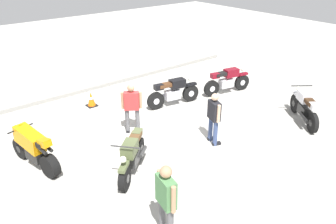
{
  "coord_description": "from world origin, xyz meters",
  "views": [
    {
      "loc": [
        -5.7,
        -7.24,
        5.21
      ],
      "look_at": [
        -0.0,
        -0.17,
        0.75
      ],
      "focal_mm": 36.12,
      "sensor_mm": 36.0,
      "label": 1
    }
  ],
  "objects_px": {
    "motorcycle_silver_cruiser": "(305,107)",
    "motorcycle_maroon_cruiser": "(227,81)",
    "motorcycle_olive_vintage": "(132,156)",
    "traffic_cone": "(91,99)",
    "person_in_green_shirt": "(166,199)",
    "person_in_black_shirt": "(214,116)",
    "person_in_red_shirt": "(132,106)",
    "motorcycle_black_cruiser": "(173,92)",
    "motorcycle_orange_sportbike": "(33,147)"
  },
  "relations": [
    {
      "from": "motorcycle_black_cruiser",
      "to": "motorcycle_silver_cruiser",
      "type": "bearing_deg",
      "value": -46.03
    },
    {
      "from": "motorcycle_maroon_cruiser",
      "to": "traffic_cone",
      "type": "relative_size",
      "value": 3.91
    },
    {
      "from": "motorcycle_silver_cruiser",
      "to": "traffic_cone",
      "type": "distance_m",
      "value": 7.32
    },
    {
      "from": "motorcycle_olive_vintage",
      "to": "person_in_black_shirt",
      "type": "xyz_separation_m",
      "value": [
        2.62,
        -0.26,
        0.39
      ]
    },
    {
      "from": "motorcycle_black_cruiser",
      "to": "person_in_red_shirt",
      "type": "bearing_deg",
      "value": -151.74
    },
    {
      "from": "person_in_red_shirt",
      "to": "traffic_cone",
      "type": "bearing_deg",
      "value": 37.7
    },
    {
      "from": "motorcycle_orange_sportbike",
      "to": "motorcycle_maroon_cruiser",
      "type": "distance_m",
      "value": 7.61
    },
    {
      "from": "motorcycle_orange_sportbike",
      "to": "person_in_black_shirt",
      "type": "distance_m",
      "value": 4.93
    },
    {
      "from": "motorcycle_orange_sportbike",
      "to": "motorcycle_olive_vintage",
      "type": "bearing_deg",
      "value": -146.83
    },
    {
      "from": "motorcycle_orange_sportbike",
      "to": "person_in_red_shirt",
      "type": "xyz_separation_m",
      "value": [
        2.99,
        -0.07,
        0.3
      ]
    },
    {
      "from": "person_in_black_shirt",
      "to": "traffic_cone",
      "type": "relative_size",
      "value": 2.96
    },
    {
      "from": "person_in_black_shirt",
      "to": "motorcycle_maroon_cruiser",
      "type": "bearing_deg",
      "value": 55.31
    },
    {
      "from": "motorcycle_olive_vintage",
      "to": "person_in_red_shirt",
      "type": "relative_size",
      "value": 0.99
    },
    {
      "from": "person_in_green_shirt",
      "to": "person_in_black_shirt",
      "type": "bearing_deg",
      "value": 41.42
    },
    {
      "from": "motorcycle_silver_cruiser",
      "to": "motorcycle_maroon_cruiser",
      "type": "height_order",
      "value": "same"
    },
    {
      "from": "motorcycle_olive_vintage",
      "to": "motorcycle_orange_sportbike",
      "type": "height_order",
      "value": "motorcycle_orange_sportbike"
    },
    {
      "from": "motorcycle_olive_vintage",
      "to": "motorcycle_orange_sportbike",
      "type": "relative_size",
      "value": 0.81
    },
    {
      "from": "motorcycle_black_cruiser",
      "to": "motorcycle_olive_vintage",
      "type": "bearing_deg",
      "value": -134.12
    },
    {
      "from": "motorcycle_olive_vintage",
      "to": "traffic_cone",
      "type": "xyz_separation_m",
      "value": [
        1.05,
        4.29,
        -0.23
      ]
    },
    {
      "from": "person_in_red_shirt",
      "to": "person_in_green_shirt",
      "type": "height_order",
      "value": "person_in_green_shirt"
    },
    {
      "from": "motorcycle_silver_cruiser",
      "to": "motorcycle_orange_sportbike",
      "type": "distance_m",
      "value": 8.3
    },
    {
      "from": "person_in_red_shirt",
      "to": "traffic_cone",
      "type": "xyz_separation_m",
      "value": [
        -0.1,
        2.55,
        -0.63
      ]
    },
    {
      "from": "motorcycle_maroon_cruiser",
      "to": "person_in_green_shirt",
      "type": "bearing_deg",
      "value": -134.7
    },
    {
      "from": "motorcycle_silver_cruiser",
      "to": "traffic_cone",
      "type": "height_order",
      "value": "motorcycle_silver_cruiser"
    },
    {
      "from": "motorcycle_olive_vintage",
      "to": "motorcycle_black_cruiser",
      "type": "bearing_deg",
      "value": 174.87
    },
    {
      "from": "motorcycle_olive_vintage",
      "to": "person_in_black_shirt",
      "type": "height_order",
      "value": "person_in_black_shirt"
    },
    {
      "from": "motorcycle_maroon_cruiser",
      "to": "person_in_black_shirt",
      "type": "relative_size",
      "value": 1.32
    },
    {
      "from": "motorcycle_silver_cruiser",
      "to": "motorcycle_maroon_cruiser",
      "type": "distance_m",
      "value": 3.23
    },
    {
      "from": "motorcycle_black_cruiser",
      "to": "person_in_black_shirt",
      "type": "bearing_deg",
      "value": -96.16
    },
    {
      "from": "motorcycle_maroon_cruiser",
      "to": "traffic_cone",
      "type": "xyz_separation_m",
      "value": [
        -4.71,
        2.24,
        -0.26
      ]
    },
    {
      "from": "person_in_red_shirt",
      "to": "motorcycle_olive_vintage",
      "type": "bearing_deg",
      "value": -178.14
    },
    {
      "from": "person_in_green_shirt",
      "to": "person_in_black_shirt",
      "type": "distance_m",
      "value": 3.86
    },
    {
      "from": "traffic_cone",
      "to": "person_in_red_shirt",
      "type": "bearing_deg",
      "value": -87.78
    },
    {
      "from": "motorcycle_maroon_cruiser",
      "to": "motorcycle_olive_vintage",
      "type": "bearing_deg",
      "value": -148.73
    },
    {
      "from": "motorcycle_silver_cruiser",
      "to": "motorcycle_maroon_cruiser",
      "type": "relative_size",
      "value": 0.84
    },
    {
      "from": "motorcycle_olive_vintage",
      "to": "person_in_green_shirt",
      "type": "height_order",
      "value": "person_in_green_shirt"
    },
    {
      "from": "traffic_cone",
      "to": "person_in_green_shirt",
      "type": "bearing_deg",
      "value": -104.96
    },
    {
      "from": "motorcycle_silver_cruiser",
      "to": "motorcycle_maroon_cruiser",
      "type": "xyz_separation_m",
      "value": [
        -0.14,
        3.23,
        0.0
      ]
    },
    {
      "from": "motorcycle_silver_cruiser",
      "to": "motorcycle_olive_vintage",
      "type": "xyz_separation_m",
      "value": [
        -5.91,
        1.18,
        -0.03
      ]
    },
    {
      "from": "motorcycle_maroon_cruiser",
      "to": "motorcycle_black_cruiser",
      "type": "bearing_deg",
      "value": -178.89
    },
    {
      "from": "person_in_red_shirt",
      "to": "person_in_black_shirt",
      "type": "bearing_deg",
      "value": -108.17
    },
    {
      "from": "motorcycle_orange_sportbike",
      "to": "motorcycle_maroon_cruiser",
      "type": "bearing_deg",
      "value": -100.55
    },
    {
      "from": "motorcycle_maroon_cruiser",
      "to": "person_in_red_shirt",
      "type": "distance_m",
      "value": 4.64
    },
    {
      "from": "motorcycle_olive_vintage",
      "to": "person_in_red_shirt",
      "type": "height_order",
      "value": "person_in_red_shirt"
    },
    {
      "from": "person_in_green_shirt",
      "to": "person_in_black_shirt",
      "type": "relative_size",
      "value": 1.09
    },
    {
      "from": "motorcycle_olive_vintage",
      "to": "motorcycle_orange_sportbike",
      "type": "bearing_deg",
      "value": -85.71
    },
    {
      "from": "motorcycle_orange_sportbike",
      "to": "person_in_green_shirt",
      "type": "height_order",
      "value": "person_in_green_shirt"
    },
    {
      "from": "person_in_black_shirt",
      "to": "traffic_cone",
      "type": "height_order",
      "value": "person_in_black_shirt"
    },
    {
      "from": "motorcycle_silver_cruiser",
      "to": "motorcycle_black_cruiser",
      "type": "distance_m",
      "value": 4.44
    },
    {
      "from": "motorcycle_olive_vintage",
      "to": "person_in_green_shirt",
      "type": "distance_m",
      "value": 2.4
    }
  ]
}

